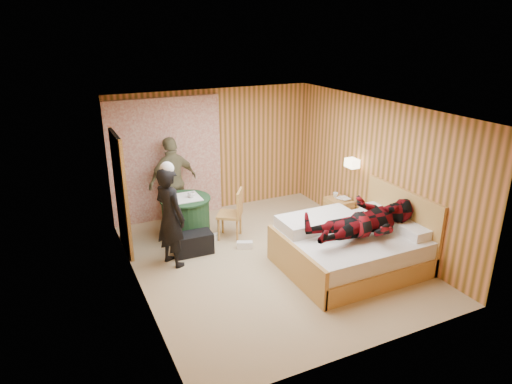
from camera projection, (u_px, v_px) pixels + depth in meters
name	position (u px, v px, depth m)	size (l,w,h in m)	color
floor	(268.00, 259.00, 7.58)	(4.20, 5.00, 0.01)	tan
ceiling	(270.00, 109.00, 6.71)	(4.20, 5.00, 0.01)	white
wall_back	(213.00, 151.00, 9.26)	(4.20, 0.02, 2.50)	#D88753
wall_left	(134.00, 211.00, 6.30)	(0.02, 5.00, 2.50)	#D88753
wall_right	(376.00, 171.00, 7.99)	(0.02, 5.00, 2.50)	#D88753
curtain	(166.00, 160.00, 8.82)	(2.20, 0.08, 2.40)	silver
doorway	(121.00, 194.00, 7.58)	(0.06, 0.90, 2.05)	black
wall_lamp	(352.00, 163.00, 8.28)	(0.26, 0.24, 0.16)	gold
bed	(353.00, 247.00, 7.27)	(2.15, 1.70, 1.17)	tan
nightstand	(338.00, 211.00, 8.85)	(0.39, 0.53, 0.51)	tan
round_table	(186.00, 218.00, 8.19)	(0.90, 0.90, 0.80)	#214826
chair_far	(175.00, 198.00, 8.74)	(0.44, 0.44, 0.93)	tan
chair_near	(234.00, 210.00, 8.17)	(0.58, 0.58, 0.92)	tan
duffel_bag	(193.00, 243.00, 7.72)	(0.64, 0.34, 0.36)	black
sneaker_left	(245.00, 245.00, 7.93)	(0.28, 0.11, 0.12)	white
sneaker_right	(213.00, 237.00, 8.23)	(0.25, 0.10, 0.11)	white
woman_standing	(170.00, 217.00, 7.17)	(0.60, 0.39, 1.65)	black
man_at_table	(173.00, 181.00, 8.67)	(1.01, 0.42, 1.72)	#75714E
man_on_bed	(367.00, 212.00, 6.85)	(1.77, 0.67, 0.86)	#63090F
book_lower	(341.00, 200.00, 8.71)	(0.17, 0.22, 0.02)	white
book_upper	(341.00, 199.00, 8.71)	(0.16, 0.22, 0.02)	white
cup_nightstand	(335.00, 195.00, 8.85)	(0.10, 0.10, 0.09)	white
cup_table	(191.00, 195.00, 8.03)	(0.12, 0.12, 0.10)	white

